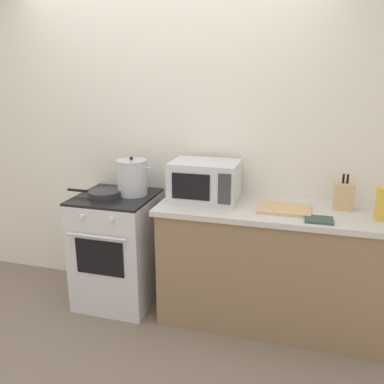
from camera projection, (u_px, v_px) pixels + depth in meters
ground_plane at (129, 350)px, 2.78m from camera, size 10.00×10.00×0.00m
back_wall at (206, 150)px, 3.24m from camera, size 4.40×0.10×2.50m
lower_cabinet_right at (272, 269)px, 2.99m from camera, size 1.64×0.56×0.88m
countertop_right at (275, 211)px, 2.86m from camera, size 1.70×0.60×0.04m
stove at (118, 249)px, 3.29m from camera, size 0.60×0.64×0.92m
stock_pot at (132, 177)px, 3.16m from camera, size 0.33×0.24×0.31m
frying_pan at (104, 194)px, 3.12m from camera, size 0.45×0.25×0.05m
microwave at (205, 181)px, 3.01m from camera, size 0.50×0.37×0.30m
cutting_board at (284, 209)px, 2.82m from camera, size 0.36×0.26×0.02m
knife_block at (344, 196)px, 2.82m from camera, size 0.13×0.10×0.25m
pasta_box at (383, 204)px, 2.60m from camera, size 0.08×0.08×0.22m
oven_mitt at (319, 220)px, 2.61m from camera, size 0.18×0.14×0.02m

